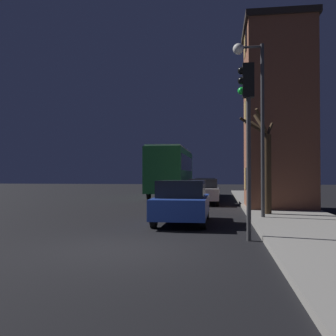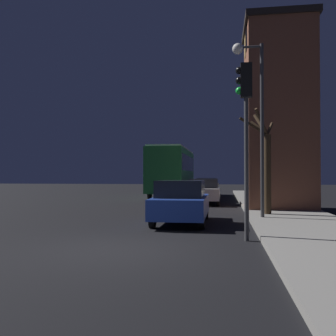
{
  "view_description": "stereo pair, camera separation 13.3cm",
  "coord_description": "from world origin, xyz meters",
  "px_view_note": "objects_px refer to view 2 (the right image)",
  "views": [
    {
      "loc": [
        2.35,
        -8.63,
        1.74
      ],
      "look_at": [
        -0.12,
        8.9,
        2.06
      ],
      "focal_mm": 40.0,
      "sensor_mm": 36.0,
      "label": 1
    },
    {
      "loc": [
        2.48,
        -8.61,
        1.74
      ],
      "look_at": [
        -0.12,
        8.9,
        2.06
      ],
      "focal_mm": 40.0,
      "sensor_mm": 36.0,
      "label": 2
    }
  ],
  "objects_px": {
    "bare_tree": "(266,162)",
    "car_far_lane": "(207,187)",
    "streetlamp": "(253,99)",
    "car_mid_lane": "(205,191)",
    "bus": "(172,169)",
    "car_near_lane": "(181,202)",
    "traffic_light": "(245,114)"
  },
  "relations": [
    {
      "from": "streetlamp",
      "to": "car_far_lane",
      "type": "height_order",
      "value": "streetlamp"
    },
    {
      "from": "car_near_lane",
      "to": "car_far_lane",
      "type": "height_order",
      "value": "car_near_lane"
    },
    {
      "from": "bus",
      "to": "traffic_light",
      "type": "bearing_deg",
      "value": -76.56
    },
    {
      "from": "streetlamp",
      "to": "car_near_lane",
      "type": "height_order",
      "value": "streetlamp"
    },
    {
      "from": "bare_tree",
      "to": "car_mid_lane",
      "type": "height_order",
      "value": "bare_tree"
    },
    {
      "from": "traffic_light",
      "to": "car_near_lane",
      "type": "height_order",
      "value": "traffic_light"
    },
    {
      "from": "bare_tree",
      "to": "car_near_lane",
      "type": "xyz_separation_m",
      "value": [
        -3.21,
        -2.46,
        -1.5
      ]
    },
    {
      "from": "bus",
      "to": "car_near_lane",
      "type": "xyz_separation_m",
      "value": [
        2.46,
        -15.69,
        -1.44
      ]
    },
    {
      "from": "streetlamp",
      "to": "car_far_lane",
      "type": "xyz_separation_m",
      "value": [
        -2.42,
        15.54,
        -3.85
      ]
    },
    {
      "from": "streetlamp",
      "to": "bus",
      "type": "height_order",
      "value": "streetlamp"
    },
    {
      "from": "car_mid_lane",
      "to": "streetlamp",
      "type": "bearing_deg",
      "value": -73.83
    },
    {
      "from": "car_mid_lane",
      "to": "car_far_lane",
      "type": "height_order",
      "value": "car_mid_lane"
    },
    {
      "from": "traffic_light",
      "to": "car_far_lane",
      "type": "bearing_deg",
      "value": 95.34
    },
    {
      "from": "car_near_lane",
      "to": "bare_tree",
      "type": "bearing_deg",
      "value": 37.5
    },
    {
      "from": "car_near_lane",
      "to": "traffic_light",
      "type": "bearing_deg",
      "value": -57.59
    },
    {
      "from": "streetlamp",
      "to": "bare_tree",
      "type": "bearing_deg",
      "value": 64.92
    },
    {
      "from": "streetlamp",
      "to": "car_mid_lane",
      "type": "relative_size",
      "value": 1.71
    },
    {
      "from": "streetlamp",
      "to": "traffic_light",
      "type": "xyz_separation_m",
      "value": [
        -0.55,
        -4.45,
        -1.3
      ]
    },
    {
      "from": "bare_tree",
      "to": "bus",
      "type": "bearing_deg",
      "value": 113.2
    },
    {
      "from": "traffic_light",
      "to": "car_mid_lane",
      "type": "distance_m",
      "value": 12.51
    },
    {
      "from": "streetlamp",
      "to": "bus",
      "type": "distance_m",
      "value": 15.54
    },
    {
      "from": "bare_tree",
      "to": "car_far_lane",
      "type": "height_order",
      "value": "bare_tree"
    },
    {
      "from": "bus",
      "to": "bare_tree",
      "type": "bearing_deg",
      "value": -66.8
    },
    {
      "from": "traffic_light",
      "to": "car_far_lane",
      "type": "height_order",
      "value": "traffic_light"
    },
    {
      "from": "bare_tree",
      "to": "car_near_lane",
      "type": "bearing_deg",
      "value": -142.5
    },
    {
      "from": "bare_tree",
      "to": "car_far_lane",
      "type": "xyz_separation_m",
      "value": [
        -3.01,
        14.28,
        -1.49
      ]
    },
    {
      "from": "car_mid_lane",
      "to": "car_far_lane",
      "type": "xyz_separation_m",
      "value": [
        -0.2,
        7.86,
        0.01
      ]
    },
    {
      "from": "bare_tree",
      "to": "car_mid_lane",
      "type": "distance_m",
      "value": 7.16
    },
    {
      "from": "car_near_lane",
      "to": "car_mid_lane",
      "type": "relative_size",
      "value": 1.06
    },
    {
      "from": "streetlamp",
      "to": "bare_tree",
      "type": "height_order",
      "value": "streetlamp"
    },
    {
      "from": "streetlamp",
      "to": "car_far_lane",
      "type": "distance_m",
      "value": 16.19
    },
    {
      "from": "car_near_lane",
      "to": "car_mid_lane",
      "type": "height_order",
      "value": "car_near_lane"
    }
  ]
}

